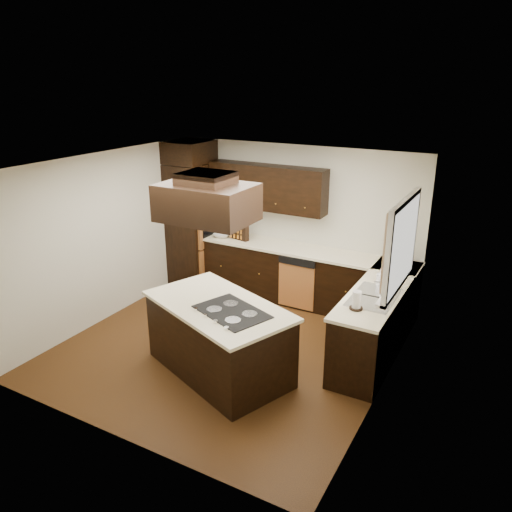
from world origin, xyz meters
name	(u,v)px	position (x,y,z in m)	size (l,w,h in m)	color
floor	(229,347)	(0.00, 0.00, -0.01)	(4.20, 4.20, 0.02)	#5C3615
ceiling	(225,164)	(0.00, 0.00, 2.51)	(4.20, 4.20, 0.02)	silver
wall_back	(295,222)	(0.00, 2.11, 1.25)	(4.20, 0.02, 2.50)	beige
wall_front	(108,330)	(0.00, -2.11, 1.25)	(4.20, 0.02, 2.50)	beige
wall_left	(106,237)	(-2.11, 0.00, 1.25)	(0.02, 4.20, 2.50)	beige
wall_right	(390,294)	(2.11, 0.00, 1.25)	(0.02, 4.20, 2.50)	beige
oven_column	(193,224)	(-1.78, 1.71, 1.06)	(0.65, 0.75, 2.12)	black
wall_oven_face	(209,224)	(-1.43, 1.71, 1.12)	(0.05, 0.62, 0.78)	#BC6F34
base_cabinets_back	(288,274)	(0.03, 1.80, 0.44)	(2.93, 0.60, 0.88)	black
base_cabinets_right	(379,320)	(1.80, 0.90, 0.44)	(0.60, 2.40, 0.88)	black
countertop_back	(288,248)	(0.03, 1.79, 0.90)	(2.93, 0.63, 0.04)	#FFF3CA
countertop_right	(380,288)	(1.79, 0.90, 0.90)	(0.63, 2.40, 0.04)	#FFF3CA
upper_cabinets	(267,187)	(-0.43, 1.93, 1.81)	(2.00, 0.34, 0.72)	black
dishwasher_front	(297,286)	(0.33, 1.50, 0.40)	(0.60, 0.05, 0.72)	#BC6F34
window_frame	(402,245)	(2.07, 0.55, 1.65)	(0.06, 1.32, 1.12)	silver
window_pane	(404,245)	(2.10, 0.55, 1.65)	(0.00, 1.20, 1.00)	white
curtain_left	(388,250)	(2.01, 0.13, 1.70)	(0.02, 0.34, 0.90)	beige
curtain_right	(405,231)	(2.01, 0.97, 1.70)	(0.02, 0.34, 0.90)	beige
sink_rim	(374,297)	(1.80, 0.55, 0.92)	(0.52, 0.84, 0.01)	silver
island	(219,340)	(0.22, -0.56, 0.44)	(1.81, 0.98, 0.88)	black
island_top	(218,306)	(0.22, -0.56, 0.90)	(1.87, 1.05, 0.04)	#FFF3CA
cooktop	(232,312)	(0.47, -0.66, 0.93)	(0.85, 0.57, 0.01)	black
range_hood	(207,202)	(0.10, -0.55, 2.16)	(1.05, 0.72, 0.42)	black
hood_duct	(206,178)	(0.10, -0.55, 2.44)	(0.55, 0.50, 0.13)	black
blender_base	(244,236)	(-0.79, 1.80, 0.97)	(0.15, 0.15, 0.10)	silver
blender_pitcher	(244,226)	(-0.79, 1.80, 1.15)	(0.13, 0.13, 0.26)	silver
spice_rack	(239,231)	(-0.84, 1.74, 1.07)	(0.36, 0.09, 0.30)	black
mixing_bowl	(222,235)	(-1.16, 1.70, 0.95)	(0.28, 0.28, 0.07)	silver
soap_bottle	(380,277)	(1.75, 0.98, 1.03)	(0.10, 0.10, 0.21)	silver
paper_towel	(357,300)	(1.71, 0.11, 1.03)	(0.11, 0.11, 0.23)	silver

